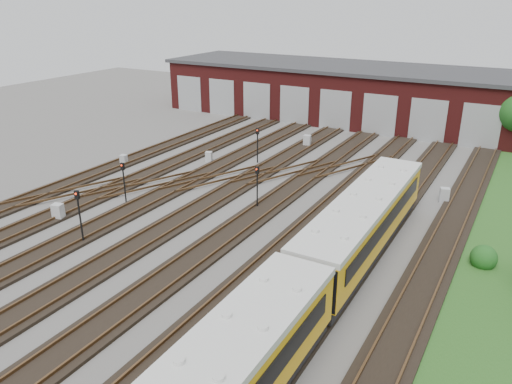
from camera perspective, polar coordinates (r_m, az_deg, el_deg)
The scene contains 13 objects.
ground at distance 28.72m, azimuth -12.87°, elevation -8.50°, with size 120.00×120.00×0.00m, color #4C4A47.
track_network at distance 29.14m, azimuth -12.37°, elevation -7.75°, with size 30.40×70.00×0.33m.
maintenance_shed at distance 61.40m, azimuth 12.90°, elevation 10.85°, with size 51.00×12.50×6.35m.
signal_mast_0 at distance 31.57m, azimuth -19.57°, elevation -1.96°, with size 0.30×0.28×3.43m.
signal_mast_1 at distance 36.98m, azimuth -14.90°, elevation 1.63°, with size 0.27×0.25×3.04m.
signal_mast_2 at distance 44.55m, azimuth 0.17°, elevation 5.89°, with size 0.30×0.28×3.18m.
signal_mast_3 at distance 34.70m, azimuth 0.14°, elevation 1.14°, with size 0.26×0.24×3.12m.
relay_cabinet_0 at distance 45.88m, azimuth -14.88°, elevation 3.56°, with size 0.56×0.47×0.94m, color #B0B3B5.
relay_cabinet_1 at distance 45.47m, azimuth -5.41°, elevation 4.03°, with size 0.56×0.47×0.94m, color #B0B3B5.
relay_cabinet_2 at distance 36.03m, azimuth -21.67°, elevation -2.14°, with size 0.68×0.57×1.13m, color #B0B3B5.
relay_cabinet_3 at distance 50.20m, azimuth 5.86°, elevation 5.84°, with size 0.69×0.57×1.15m, color #B0B3B5.
relay_cabinet_4 at distance 38.84m, azimuth 20.72°, elevation -0.34°, with size 0.65×0.54×1.08m, color #B0B3B5.
bush_0 at distance 30.65m, azimuth 24.64°, elevation -6.49°, with size 1.47×1.47×1.47m, color #154B16.
Camera 1 is at (17.47, -17.86, 14.18)m, focal length 35.00 mm.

